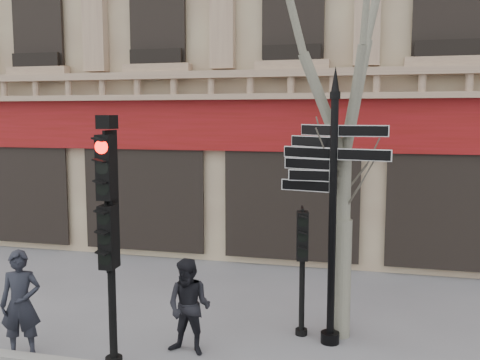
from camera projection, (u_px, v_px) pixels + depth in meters
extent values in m
plane|color=slate|center=(245.00, 347.00, 8.91)|extent=(80.00, 80.00, 0.00)
cube|color=maroon|center=(292.00, 125.00, 13.17)|extent=(28.00, 0.25, 1.30)
cube|color=#957660|center=(291.00, 85.00, 12.83)|extent=(28.00, 0.35, 0.74)
cylinder|color=black|center=(332.00, 224.00, 8.83)|extent=(0.13, 0.13, 4.11)
cylinder|color=black|center=(330.00, 338.00, 9.07)|extent=(0.32, 0.32, 0.18)
cone|color=black|center=(335.00, 79.00, 8.55)|extent=(0.14, 0.14, 0.41)
cylinder|color=black|center=(111.00, 254.00, 8.04)|extent=(0.12, 0.12, 3.53)
cube|color=black|center=(110.00, 236.00, 8.01)|extent=(0.44, 0.33, 0.96)
cube|color=black|center=(108.00, 167.00, 7.88)|extent=(0.44, 0.33, 0.96)
sphere|color=#FF0C05|center=(108.00, 150.00, 7.85)|extent=(0.20, 0.20, 0.20)
cube|color=black|center=(107.00, 122.00, 7.80)|extent=(0.24, 0.29, 0.20)
cylinder|color=black|center=(302.00, 274.00, 9.28)|extent=(0.11, 0.11, 2.21)
cylinder|color=black|center=(301.00, 331.00, 9.40)|extent=(0.23, 0.23, 0.12)
cube|color=black|center=(303.00, 235.00, 9.19)|extent=(0.41, 0.33, 0.84)
cylinder|color=gray|center=(341.00, 278.00, 9.25)|extent=(0.34, 0.34, 2.07)
cylinder|color=gray|center=(343.00, 187.00, 9.05)|extent=(0.26, 0.26, 1.32)
imported|color=#20222B|center=(21.00, 304.00, 8.47)|extent=(0.73, 0.60, 1.73)
imported|color=black|center=(189.00, 307.00, 8.58)|extent=(0.81, 0.66, 1.56)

